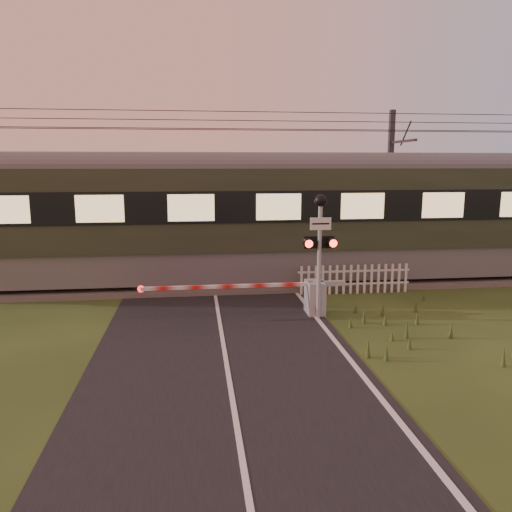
{
  "coord_description": "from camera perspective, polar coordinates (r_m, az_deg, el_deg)",
  "views": [
    {
      "loc": [
        -0.61,
        -11.24,
        4.32
      ],
      "look_at": [
        1.16,
        3.2,
        1.63
      ],
      "focal_mm": 35.0,
      "sensor_mm": 36.0,
      "label": 1
    }
  ],
  "objects": [
    {
      "name": "ground",
      "position": [
        12.06,
        -3.69,
        -10.53
      ],
      "size": [
        160.0,
        160.0,
        0.0
      ],
      "primitive_type": "plane",
      "color": "#273916",
      "rests_on": "ground"
    },
    {
      "name": "catenary_mast",
      "position": [
        21.54,
        15.04,
        7.62
      ],
      "size": [
        0.2,
        2.45,
        6.48
      ],
      "color": "#2D2D30",
      "rests_on": "ground"
    },
    {
      "name": "road",
      "position": [
        11.84,
        -3.53,
        -10.88
      ],
      "size": [
        6.0,
        140.0,
        0.03
      ],
      "color": "black",
      "rests_on": "ground"
    },
    {
      "name": "picket_fence",
      "position": [
        17.13,
        11.16,
        -2.6
      ],
      "size": [
        3.87,
        0.08,
        0.99
      ],
      "color": "silver",
      "rests_on": "ground"
    },
    {
      "name": "track_bed",
      "position": [
        18.26,
        -4.9,
        -3.03
      ],
      "size": [
        140.0,
        3.4,
        0.39
      ],
      "color": "#47423D",
      "rests_on": "ground"
    },
    {
      "name": "crossing_signal",
      "position": [
        13.84,
        7.31,
        2.48
      ],
      "size": [
        0.89,
        0.36,
        3.51
      ],
      "color": "gray",
      "rests_on": "ground"
    },
    {
      "name": "boom_gate",
      "position": [
        14.58,
        5.71,
        -4.57
      ],
      "size": [
        5.93,
        0.75,
        1.0
      ],
      "color": "gray",
      "rests_on": "ground"
    },
    {
      "name": "overhead_wires",
      "position": [
        17.81,
        -5.19,
        14.97
      ],
      "size": [
        120.0,
        0.62,
        0.62
      ],
      "color": "black",
      "rests_on": "ground"
    }
  ]
}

